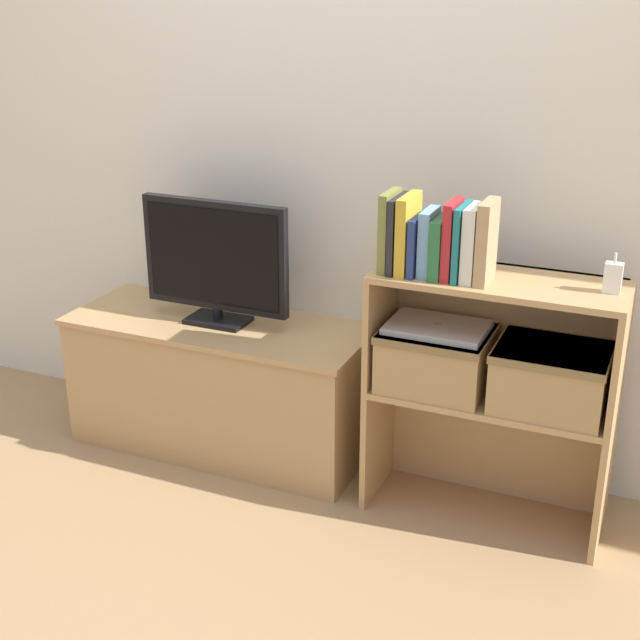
{
  "coord_description": "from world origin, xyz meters",
  "views": [
    {
      "loc": [
        1.1,
        -2.37,
        1.68
      ],
      "look_at": [
        0.0,
        0.15,
        0.59
      ],
      "focal_mm": 50.0,
      "sensor_mm": 36.0,
      "label": 1
    }
  ],
  "objects_px": {
    "book_tan": "(487,242)",
    "laptop": "(438,327)",
    "tv_stand": "(221,384)",
    "book_teal": "(462,242)",
    "storage_basket_right": "(551,375)",
    "book_charcoal": "(398,234)",
    "book_olive": "(389,231)",
    "baby_monitor": "(613,278)",
    "book_skyblue": "(429,242)",
    "book_mustard": "(408,234)",
    "book_forest": "(441,247)",
    "book_ivory": "(473,243)",
    "tv": "(215,259)",
    "book_crimson": "(452,240)",
    "storage_basket_left": "(436,356)",
    "book_navy": "(418,245)"
  },
  "relations": [
    {
      "from": "book_ivory",
      "to": "book_tan",
      "type": "bearing_deg",
      "value": 0.0
    },
    {
      "from": "storage_basket_right",
      "to": "book_navy",
      "type": "bearing_deg",
      "value": -175.28
    },
    {
      "from": "laptop",
      "to": "book_crimson",
      "type": "bearing_deg",
      "value": -41.48
    },
    {
      "from": "book_navy",
      "to": "laptop",
      "type": "bearing_deg",
      "value": 28.6
    },
    {
      "from": "book_skyblue",
      "to": "book_ivory",
      "type": "xyz_separation_m",
      "value": [
        0.13,
        0.0,
        0.01
      ]
    },
    {
      "from": "tv_stand",
      "to": "baby_monitor",
      "type": "bearing_deg",
      "value": -2.45
    },
    {
      "from": "storage_basket_left",
      "to": "book_navy",
      "type": "bearing_deg",
      "value": -151.4
    },
    {
      "from": "book_navy",
      "to": "book_ivory",
      "type": "height_order",
      "value": "book_ivory"
    },
    {
      "from": "book_olive",
      "to": "book_skyblue",
      "type": "xyz_separation_m",
      "value": [
        0.13,
        0.0,
        -0.02
      ]
    },
    {
      "from": "tv_stand",
      "to": "tv",
      "type": "relative_size",
      "value": 2.0
    },
    {
      "from": "book_crimson",
      "to": "storage_basket_right",
      "type": "relative_size",
      "value": 0.69
    },
    {
      "from": "book_skyblue",
      "to": "laptop",
      "type": "distance_m",
      "value": 0.29
    },
    {
      "from": "tv",
      "to": "book_navy",
      "type": "height_order",
      "value": "book_navy"
    },
    {
      "from": "book_olive",
      "to": "book_tan",
      "type": "relative_size",
      "value": 1.0
    },
    {
      "from": "tv_stand",
      "to": "book_mustard",
      "type": "height_order",
      "value": "book_mustard"
    },
    {
      "from": "laptop",
      "to": "storage_basket_right",
      "type": "bearing_deg",
      "value": 0.0
    },
    {
      "from": "book_crimson",
      "to": "book_tan",
      "type": "relative_size",
      "value": 0.96
    },
    {
      "from": "storage_basket_left",
      "to": "book_charcoal",
      "type": "bearing_deg",
      "value": -164.78
    },
    {
      "from": "book_charcoal",
      "to": "storage_basket_right",
      "type": "height_order",
      "value": "book_charcoal"
    },
    {
      "from": "book_mustard",
      "to": "book_ivory",
      "type": "relative_size",
      "value": 1.06
    },
    {
      "from": "storage_basket_right",
      "to": "tv_stand",
      "type": "bearing_deg",
      "value": 176.54
    },
    {
      "from": "book_tan",
      "to": "laptop",
      "type": "relative_size",
      "value": 0.79
    },
    {
      "from": "tv",
      "to": "book_crimson",
      "type": "xyz_separation_m",
      "value": [
        0.87,
        -0.11,
        0.2
      ]
    },
    {
      "from": "book_teal",
      "to": "book_ivory",
      "type": "bearing_deg",
      "value": 0.0
    },
    {
      "from": "book_forest",
      "to": "book_ivory",
      "type": "xyz_separation_m",
      "value": [
        0.1,
        0.0,
        0.02
      ]
    },
    {
      "from": "book_navy",
      "to": "book_crimson",
      "type": "height_order",
      "value": "book_crimson"
    },
    {
      "from": "tv_stand",
      "to": "book_teal",
      "type": "xyz_separation_m",
      "value": [
        0.9,
        -0.11,
        0.68
      ]
    },
    {
      "from": "storage_basket_right",
      "to": "baby_monitor",
      "type": "bearing_deg",
      "value": 6.12
    },
    {
      "from": "book_charcoal",
      "to": "book_crimson",
      "type": "xyz_separation_m",
      "value": [
        0.17,
        0.0,
        0.0
      ]
    },
    {
      "from": "book_forest",
      "to": "book_teal",
      "type": "distance_m",
      "value": 0.07
    },
    {
      "from": "tv_stand",
      "to": "laptop",
      "type": "xyz_separation_m",
      "value": [
        0.83,
        -0.07,
        0.39
      ]
    },
    {
      "from": "book_charcoal",
      "to": "book_mustard",
      "type": "bearing_deg",
      "value": -0.0
    },
    {
      "from": "book_teal",
      "to": "storage_basket_right",
      "type": "bearing_deg",
      "value": 6.87
    },
    {
      "from": "baby_monitor",
      "to": "book_mustard",
      "type": "bearing_deg",
      "value": -175.2
    },
    {
      "from": "storage_basket_right",
      "to": "book_olive",
      "type": "bearing_deg",
      "value": -176.12
    },
    {
      "from": "book_forest",
      "to": "book_crimson",
      "type": "height_order",
      "value": "book_crimson"
    },
    {
      "from": "book_navy",
      "to": "book_olive",
      "type": "bearing_deg",
      "value": 180.0
    },
    {
      "from": "book_charcoal",
      "to": "book_tan",
      "type": "height_order",
      "value": "book_tan"
    },
    {
      "from": "book_charcoal",
      "to": "storage_basket_right",
      "type": "distance_m",
      "value": 0.63
    },
    {
      "from": "book_mustard",
      "to": "book_tan",
      "type": "relative_size",
      "value": 0.98
    },
    {
      "from": "book_navy",
      "to": "storage_basket_left",
      "type": "xyz_separation_m",
      "value": [
        0.06,
        0.04,
        -0.37
      ]
    },
    {
      "from": "book_forest",
      "to": "baby_monitor",
      "type": "relative_size",
      "value": 1.53
    },
    {
      "from": "tv",
      "to": "book_olive",
      "type": "height_order",
      "value": "book_olive"
    },
    {
      "from": "book_crimson",
      "to": "storage_basket_right",
      "type": "xyz_separation_m",
      "value": [
        0.32,
        0.04,
        -0.4
      ]
    },
    {
      "from": "tv",
      "to": "book_skyblue",
      "type": "relative_size",
      "value": 2.75
    },
    {
      "from": "book_ivory",
      "to": "tv",
      "type": "bearing_deg",
      "value": 173.55
    },
    {
      "from": "storage_basket_left",
      "to": "book_forest",
      "type": "bearing_deg",
      "value": -80.04
    },
    {
      "from": "book_skyblue",
      "to": "book_tan",
      "type": "bearing_deg",
      "value": 0.0
    },
    {
      "from": "tv",
      "to": "storage_basket_right",
      "type": "height_order",
      "value": "tv"
    },
    {
      "from": "book_navy",
      "to": "storage_basket_right",
      "type": "xyz_separation_m",
      "value": [
        0.42,
        0.04,
        -0.37
      ]
    }
  ]
}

